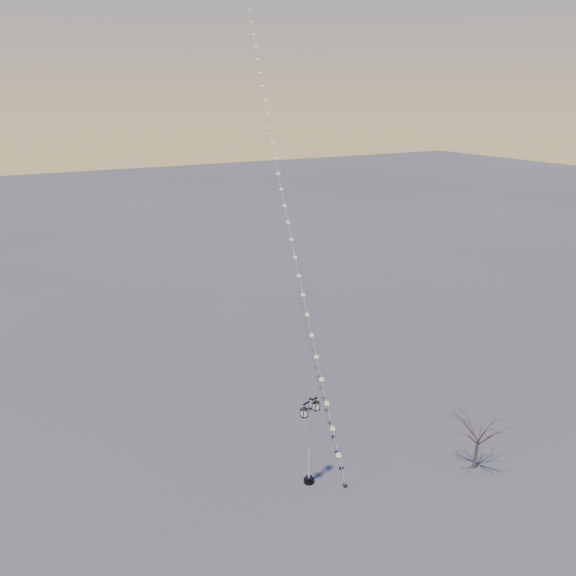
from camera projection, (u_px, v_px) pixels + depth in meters
ground at (365, 492)px, 27.90m from camera, size 300.00×300.00×0.00m
street_lamp at (310, 437)px, 27.59m from camera, size 1.34×0.71×5.40m
bare_tree at (479, 431)px, 28.86m from camera, size 2.20×2.20×3.65m
kite_train at (271, 107)px, 43.43m from camera, size 14.64×45.77×39.04m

